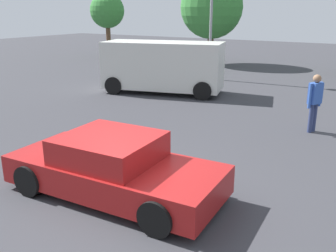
{
  "coord_description": "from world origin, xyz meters",
  "views": [
    {
      "loc": [
        4.35,
        -5.19,
        3.53
      ],
      "look_at": [
        -0.11,
        2.0,
        0.9
      ],
      "focal_mm": 39.86,
      "sensor_mm": 36.0,
      "label": 1
    }
  ],
  "objects": [
    {
      "name": "pedestrian",
      "position": [
        2.37,
        6.24,
        1.05
      ],
      "size": [
        0.38,
        0.53,
        1.75
      ],
      "rotation": [
        0.0,
        0.0,
        2.71
      ],
      "color": "navy",
      "rests_on": "ground_plane"
    },
    {
      "name": "sedan_foreground",
      "position": [
        -0.13,
        -0.0,
        0.57
      ],
      "size": [
        4.41,
        2.13,
        1.22
      ],
      "rotation": [
        0.0,
        0.0,
        0.06
      ],
      "color": "maroon",
      "rests_on": "ground_plane"
    },
    {
      "name": "van_white",
      "position": [
        -4.5,
        8.64,
        1.2
      ],
      "size": [
        5.48,
        3.28,
        2.23
      ],
      "rotation": [
        0.0,
        0.0,
        3.41
      ],
      "color": "silver",
      "rests_on": "ground_plane"
    },
    {
      "name": "tree_back_center",
      "position": [
        -6.74,
        18.13,
        3.72
      ],
      "size": [
        4.1,
        4.1,
        5.78
      ],
      "color": "brown",
      "rests_on": "ground_plane"
    },
    {
      "name": "tree_back_right",
      "position": [
        -15.46,
        17.86,
        3.46
      ],
      "size": [
        2.64,
        2.64,
        4.82
      ],
      "color": "brown",
      "rests_on": "ground_plane"
    },
    {
      "name": "ground_plane",
      "position": [
        0.0,
        0.0,
        0.0
      ],
      "size": [
        80.0,
        80.0,
        0.0
      ],
      "primitive_type": "plane",
      "color": "#38383D"
    }
  ]
}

